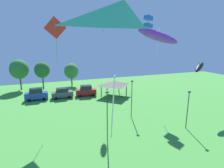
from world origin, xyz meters
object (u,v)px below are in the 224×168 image
Objects in this scene: kite_flying_0 at (55,29)px; kite_flying_9 at (123,37)px; light_post_1 at (107,112)px; kite_flying_5 at (148,22)px; parked_car_third_from_left at (86,91)px; light_post_2 at (188,107)px; kite_flying_4 at (103,24)px; treeline_tree_2 at (42,70)px; parked_car_leftmost at (36,94)px; parked_car_second_from_left at (62,93)px; kite_flying_6 at (199,67)px; light_post_0 at (132,97)px; treeline_tree_3 at (71,71)px; park_pavilion at (113,83)px; treeline_tree_1 at (19,69)px; kite_flying_7 at (158,36)px.

kite_flying_0 is 1.48× the size of kite_flying_9.
kite_flying_5 is at bearing 42.76° from light_post_1.
kite_flying_0 is 1.42× the size of parked_car_third_from_left.
kite_flying_0 is at bearing 145.36° from light_post_2.
kite_flying_0 is 1.92× the size of kite_flying_4.
kite_flying_5 reaches higher than kite_flying_9.
parked_car_third_from_left is 0.66× the size of treeline_tree_2.
parked_car_leftmost reaches higher than parked_car_third_from_left.
kite_flying_4 is at bearing 14.51° from kite_flying_0.
parked_car_second_from_left is 0.96× the size of parked_car_third_from_left.
kite_flying_4 is at bearing 148.00° from kite_flying_6.
light_post_0 is (2.51, -7.31, -11.96)m from kite_flying_4.
kite_flying_9 is 36.60m from parked_car_leftmost.
treeline_tree_3 is at bearing 7.88° from treeline_tree_2.
treeline_tree_2 is 7.90m from treeline_tree_3.
parked_car_leftmost is 0.78× the size of park_pavilion.
treeline_tree_1 is 13.45m from treeline_tree_3.
light_post_1 is (-5.51, 2.06, -9.35)m from kite_flying_7.
kite_flying_9 is 36.09m from parked_car_third_from_left.
treeline_tree_3 is (9.07, 10.93, 2.99)m from parked_car_leftmost.
light_post_0 is at bearing -76.64° from treeline_tree_3.
kite_flying_6 is at bearing -8.30° from light_post_0.
kite_flying_4 is 14.57m from kite_flying_7.
parked_car_second_from_left is 0.74× the size of light_post_0.
kite_flying_5 is 31.30m from kite_flying_9.
parked_car_third_from_left is 0.77× the size of light_post_1.
light_post_1 reaches higher than parked_car_third_from_left.
kite_flying_4 reaches higher than treeline_tree_1.
kite_flying_6 is at bearing 38.19° from kite_flying_9.
kite_flying_0 is at bearing 131.51° from kite_flying_7.
light_post_1 is at bearing -140.80° from light_post_0.
light_post_0 reaches higher than light_post_2.
kite_flying_7 is (10.60, -11.98, -1.37)m from kite_flying_0.
park_pavilion is 18.94m from light_post_1.
parked_car_third_from_left is at bearing 115.81° from light_post_2.
kite_flying_5 reaches higher than park_pavilion.
treeline_tree_3 is at bearing 101.14° from kite_flying_4.
kite_flying_7 is at bearing -48.49° from kite_flying_0.
treeline_tree_1 reaches higher than park_pavilion.
treeline_tree_2 is at bearing 105.14° from light_post_1.
parked_car_second_from_left is 20.28m from light_post_1.
treeline_tree_2 is at bearing 98.58° from kite_flying_0.
treeline_tree_2 is (-8.12, 30.00, 1.61)m from light_post_1.
kite_flying_0 is 24.75m from kite_flying_6.
kite_flying_4 is at bearing 177.11° from kite_flying_5.
kite_flying_9 reaches higher than parked_car_leftmost.
park_pavilion is at bearing 52.18° from kite_flying_4.
treeline_tree_2 is (-20.71, 18.35, -11.05)m from kite_flying_5.
park_pavilion is 1.07× the size of light_post_2.
parked_car_second_from_left is 0.83× the size of light_post_2.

